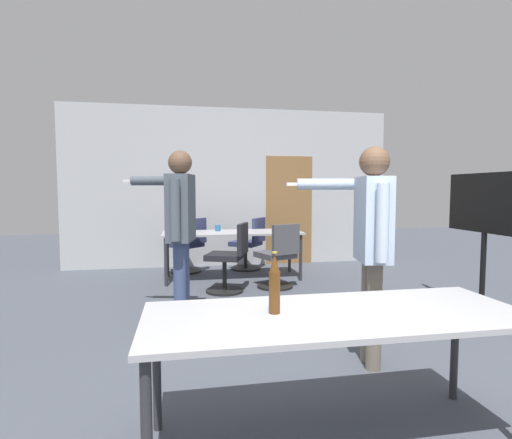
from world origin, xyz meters
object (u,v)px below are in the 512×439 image
(person_far_watching, at_px, (371,233))
(office_chair_far_left, at_px, (278,258))
(drink_cup, at_px, (218,228))
(office_chair_side_rolled, at_px, (249,245))
(office_chair_mid_tucked, at_px, (189,247))
(office_chair_near_pushed, at_px, (230,259))
(tv_screen, at_px, (485,225))
(person_right_polo, at_px, (179,219))
(beer_bottle, at_px, (275,284))

(person_far_watching, height_order, office_chair_far_left, person_far_watching)
(drink_cup, bearing_deg, office_chair_side_rolled, 40.57)
(person_far_watching, xyz_separation_m, office_chair_mid_tucked, (-1.37, 3.92, -0.63))
(office_chair_near_pushed, bearing_deg, office_chair_side_rolled, 1.89)
(tv_screen, relative_size, drink_cup, 16.17)
(office_chair_mid_tucked, bearing_deg, office_chair_far_left, -88.06)
(drink_cup, bearing_deg, office_chair_far_left, -48.81)
(person_right_polo, relative_size, office_chair_side_rolled, 1.96)
(person_far_watching, relative_size, drink_cup, 17.63)
(person_far_watching, bearing_deg, office_chair_far_left, 13.83)
(office_chair_mid_tucked, bearing_deg, office_chair_side_rolled, -37.58)
(person_far_watching, distance_m, drink_cup, 3.60)
(person_far_watching, bearing_deg, drink_cup, 25.67)
(tv_screen, relative_size, office_chair_near_pushed, 1.68)
(person_right_polo, height_order, beer_bottle, person_right_polo)
(office_chair_far_left, xyz_separation_m, beer_bottle, (-0.85, -3.45, 0.47))
(beer_bottle, relative_size, drink_cup, 3.35)
(person_right_polo, height_order, office_chair_mid_tucked, person_right_polo)
(tv_screen, height_order, beer_bottle, tv_screen)
(person_far_watching, xyz_separation_m, beer_bottle, (-0.98, -0.87, -0.17))
(office_chair_far_left, bearing_deg, beer_bottle, -125.90)
(tv_screen, bearing_deg, drink_cup, -130.68)
(person_right_polo, bearing_deg, drink_cup, -3.03)
(person_far_watching, distance_m, beer_bottle, 1.32)
(office_chair_near_pushed, xyz_separation_m, beer_bottle, (-0.15, -3.36, 0.45))
(tv_screen, height_order, office_chair_near_pushed, tv_screen)
(person_far_watching, relative_size, office_chair_far_left, 1.87)
(office_chair_far_left, bearing_deg, office_chair_near_pushed, 164.79)
(tv_screen, bearing_deg, person_far_watching, -61.29)
(office_chair_far_left, xyz_separation_m, office_chair_side_rolled, (-0.18, 1.41, -0.01))
(tv_screen, distance_m, office_chair_side_rolled, 3.73)
(beer_bottle, xyz_separation_m, drink_cup, (0.07, 4.34, -0.11))
(office_chair_mid_tucked, xyz_separation_m, drink_cup, (0.46, -0.45, 0.36))
(beer_bottle, bearing_deg, person_far_watching, 41.52)
(person_right_polo, distance_m, office_chair_near_pushed, 1.52)
(tv_screen, bearing_deg, beer_bottle, -56.47)
(person_far_watching, bearing_deg, office_chair_side_rolled, 15.44)
(person_right_polo, height_order, office_chair_far_left, person_right_polo)
(tv_screen, xyz_separation_m, office_chair_mid_tucked, (-3.28, 2.88, -0.57))
(office_chair_near_pushed, distance_m, beer_bottle, 3.40)
(beer_bottle, height_order, drink_cup, beer_bottle)
(beer_bottle, bearing_deg, person_right_polo, 103.38)
(tv_screen, relative_size, office_chair_mid_tucked, 1.71)
(person_right_polo, xyz_separation_m, drink_cup, (0.59, 2.18, -0.31))
(office_chair_side_rolled, relative_size, drink_cup, 9.33)
(person_right_polo, height_order, office_chair_near_pushed, person_right_polo)
(tv_screen, height_order, office_chair_mid_tucked, tv_screen)
(person_far_watching, distance_m, office_chair_side_rolled, 4.05)
(office_chair_near_pushed, bearing_deg, beer_bottle, -161.35)
(tv_screen, distance_m, office_chair_far_left, 2.61)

